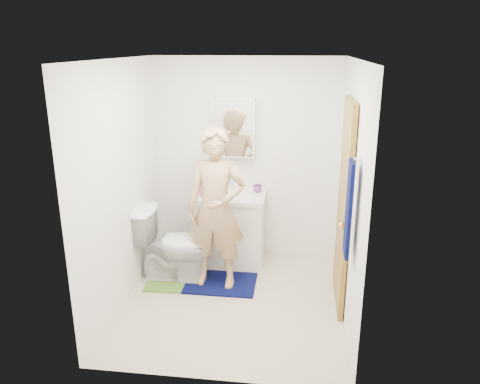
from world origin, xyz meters
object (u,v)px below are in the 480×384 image
at_px(man, 216,209).
at_px(toothbrush_cup, 258,189).
at_px(toilet, 174,244).
at_px(soap_dispenser, 204,187).
at_px(medicine_cabinet, 234,127).
at_px(vanity_cabinet, 231,230).
at_px(towel, 349,209).

bearing_deg(man, toothbrush_cup, 67.56).
relative_size(toilet, soap_dispenser, 4.00).
bearing_deg(man, medicine_cabinet, 89.11).
relative_size(soap_dispenser, man, 0.12).
bearing_deg(vanity_cabinet, toilet, -137.10).
bearing_deg(toothbrush_cup, towel, -61.32).
bearing_deg(vanity_cabinet, soap_dispenser, -163.47).
distance_m(soap_dispenser, man, 0.57).
height_order(vanity_cabinet, man, man).
xyz_separation_m(towel, toilet, (-1.74, 0.96, -0.83)).
relative_size(medicine_cabinet, man, 0.41).
bearing_deg(toilet, vanity_cabinet, -47.22).
height_order(medicine_cabinet, toilet, medicine_cabinet).
xyz_separation_m(vanity_cabinet, medicine_cabinet, (0.00, 0.22, 1.20)).
height_order(medicine_cabinet, soap_dispenser, medicine_cabinet).
xyz_separation_m(medicine_cabinet, toilet, (-0.56, -0.75, -1.18)).
bearing_deg(soap_dispenser, toilet, -121.29).
bearing_deg(towel, soap_dispenser, 136.67).
height_order(medicine_cabinet, man, medicine_cabinet).
xyz_separation_m(vanity_cabinet, toilet, (-0.56, -0.52, 0.02)).
xyz_separation_m(towel, toothbrush_cup, (-0.88, 1.62, -0.36)).
height_order(toilet, toothbrush_cup, toothbrush_cup).
distance_m(vanity_cabinet, man, 0.78).
distance_m(vanity_cabinet, towel, 2.08).
xyz_separation_m(soap_dispenser, man, (0.23, -0.52, -0.07)).
bearing_deg(man, towel, -31.02).
relative_size(vanity_cabinet, towel, 1.00).
relative_size(vanity_cabinet, toothbrush_cup, 7.35).
bearing_deg(toilet, soap_dispenser, -31.41).
height_order(toilet, soap_dispenser, soap_dispenser).
xyz_separation_m(medicine_cabinet, toothbrush_cup, (0.30, -0.09, -0.71)).
height_order(vanity_cabinet, medicine_cabinet, medicine_cabinet).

